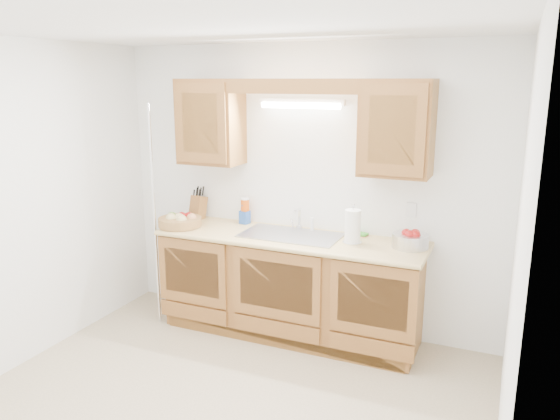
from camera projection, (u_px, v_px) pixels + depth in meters
The scene contains 17 objects.
room at pixel (219, 231), 3.48m from camera, with size 3.52×3.50×2.50m.
base_cabinets at pixel (290, 286), 4.74m from camera, with size 2.20×0.60×0.86m, color #93602B.
countertop at pixel (290, 238), 4.63m from camera, with size 2.30×0.63×0.04m, color #E7C879.
upper_cabinet_left at pixel (211, 122), 4.86m from camera, with size 0.55×0.33×0.75m, color #93602B.
upper_cabinet_right at pixel (397, 128), 4.22m from camera, with size 0.55×0.33×0.75m, color #93602B.
valance at pixel (291, 86), 4.34m from camera, with size 2.20×0.05×0.12m, color #93602B.
fluorescent_fixture at pixel (301, 103), 4.57m from camera, with size 0.76×0.08×0.08m.
sink at pixel (291, 244), 4.66m from camera, with size 0.84×0.46×0.36m.
wire_shelf_pole at pixel (154, 217), 4.84m from camera, with size 0.03×0.03×2.00m, color silver.
outlet_plate at pixel (411, 210), 4.47m from camera, with size 0.08×0.01×0.12m, color white.
fruit_basket at pixel (180, 221), 4.92m from camera, with size 0.39×0.39×0.12m.
knife_block at pixel (198, 207), 5.18m from camera, with size 0.12×0.19×0.32m.
orange_canister at pixel (245, 211), 5.01m from camera, with size 0.09×0.09×0.24m.
soap_bottle at pixel (245, 214), 5.00m from camera, with size 0.08×0.08×0.18m, color #224FAE.
sponge at pixel (360, 234), 4.64m from camera, with size 0.14×0.11×0.03m.
paper_towel at pixel (353, 227), 4.40m from camera, with size 0.16×0.16×0.33m.
apple_bowl at pixel (410, 240), 4.29m from camera, with size 0.33×0.33×0.15m.
Camera 1 is at (1.69, -2.92, 2.19)m, focal length 35.00 mm.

